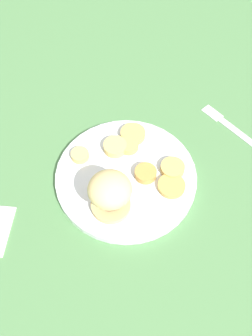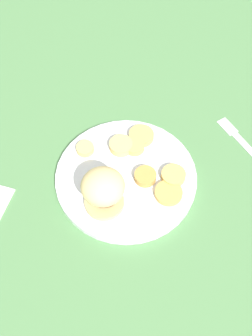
# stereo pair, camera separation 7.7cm
# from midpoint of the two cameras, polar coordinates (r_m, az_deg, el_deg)

# --- Properties ---
(ground_plane) EXTENTS (4.00, 4.00, 0.00)m
(ground_plane) POSITION_cam_midpoint_polar(r_m,az_deg,el_deg) (0.81, -2.73, -1.86)
(ground_plane) COLOR #4C7A47
(dinner_plate) EXTENTS (0.29, 0.29, 0.02)m
(dinner_plate) POSITION_cam_midpoint_polar(r_m,az_deg,el_deg) (0.80, -2.76, -1.49)
(dinner_plate) COLOR white
(dinner_plate) RESTS_ON ground_plane
(sandwich) EXTENTS (0.08, 0.08, 0.09)m
(sandwich) POSITION_cam_midpoint_polar(r_m,az_deg,el_deg) (0.71, -5.39, -3.96)
(sandwich) COLOR tan
(sandwich) RESTS_ON dinner_plate
(potato_round_0) EXTENTS (0.04, 0.04, 0.02)m
(potato_round_0) POSITION_cam_midpoint_polar(r_m,az_deg,el_deg) (0.78, 0.06, -0.99)
(potato_round_0) COLOR #BC8942
(potato_round_0) RESTS_ON dinner_plate
(potato_round_1) EXTENTS (0.04, 0.04, 0.01)m
(potato_round_1) POSITION_cam_midpoint_polar(r_m,az_deg,el_deg) (0.82, -2.27, 3.08)
(potato_round_1) COLOR tan
(potato_round_1) RESTS_ON dinner_plate
(potato_round_2) EXTENTS (0.05, 0.05, 0.01)m
(potato_round_2) POSITION_cam_midpoint_polar(r_m,az_deg,el_deg) (0.77, 3.80, -2.83)
(potato_round_2) COLOR tan
(potato_round_2) RESTS_ON dinner_plate
(potato_round_3) EXTENTS (0.05, 0.05, 0.02)m
(potato_round_3) POSITION_cam_midpoint_polar(r_m,az_deg,el_deg) (0.82, -4.28, 2.90)
(potato_round_3) COLOR #DBB766
(potato_round_3) RESTS_ON dinner_plate
(potato_round_4) EXTENTS (0.05, 0.05, 0.01)m
(potato_round_4) POSITION_cam_midpoint_polar(r_m,az_deg,el_deg) (0.79, 4.03, -0.23)
(potato_round_4) COLOR tan
(potato_round_4) RESTS_ON dinner_plate
(potato_round_5) EXTENTS (0.05, 0.05, 0.01)m
(potato_round_5) POSITION_cam_midpoint_polar(r_m,az_deg,el_deg) (0.84, -1.61, 4.76)
(potato_round_5) COLOR tan
(potato_round_5) RESTS_ON dinner_plate
(potato_round_6) EXTENTS (0.04, 0.04, 0.01)m
(potato_round_6) POSITION_cam_midpoint_polar(r_m,az_deg,el_deg) (0.82, -9.37, 1.66)
(potato_round_6) COLOR #DBB766
(potato_round_6) RESTS_ON dinner_plate
(fork) EXTENTS (0.15, 0.10, 0.00)m
(fork) POSITION_cam_midpoint_polar(r_m,az_deg,el_deg) (0.90, 12.61, 5.71)
(fork) COLOR silver
(fork) RESTS_ON ground_plane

